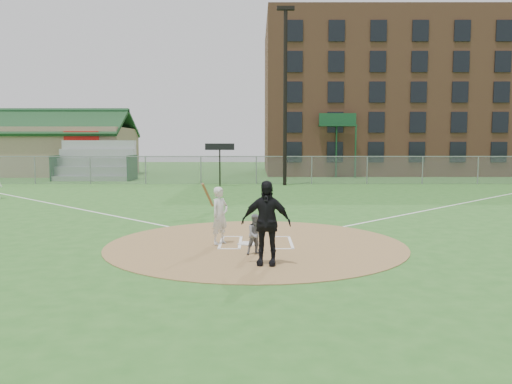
{
  "coord_description": "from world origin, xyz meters",
  "views": [
    {
      "loc": [
        0.02,
        -13.94,
        2.8
      ],
      "look_at": [
        0.0,
        2.0,
        1.3
      ],
      "focal_mm": 35.0,
      "sensor_mm": 36.0,
      "label": 1
    }
  ],
  "objects_px": {
    "umpire": "(266,223)",
    "batter_at_plate": "(220,215)",
    "home_plate": "(248,244)",
    "catcher": "(256,234)"
  },
  "relations": [
    {
      "from": "umpire",
      "to": "batter_at_plate",
      "type": "relative_size",
      "value": 1.11
    },
    {
      "from": "umpire",
      "to": "batter_at_plate",
      "type": "xyz_separation_m",
      "value": [
        -1.25,
        2.45,
        -0.17
      ]
    },
    {
      "from": "home_plate",
      "to": "batter_at_plate",
      "type": "distance_m",
      "value": 1.13
    },
    {
      "from": "umpire",
      "to": "batter_at_plate",
      "type": "bearing_deg",
      "value": 125.48
    },
    {
      "from": "home_plate",
      "to": "umpire",
      "type": "xyz_separation_m",
      "value": [
        0.46,
        -2.41,
        0.97
      ]
    },
    {
      "from": "batter_at_plate",
      "to": "home_plate",
      "type": "bearing_deg",
      "value": -3.36
    },
    {
      "from": "catcher",
      "to": "umpire",
      "type": "distance_m",
      "value": 1.21
    },
    {
      "from": "batter_at_plate",
      "to": "catcher",
      "type": "bearing_deg",
      "value": -53.12
    },
    {
      "from": "catcher",
      "to": "batter_at_plate",
      "type": "bearing_deg",
      "value": 106.44
    },
    {
      "from": "catcher",
      "to": "batter_at_plate",
      "type": "relative_size",
      "value": 0.58
    }
  ]
}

